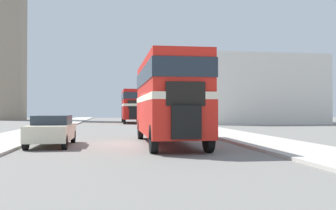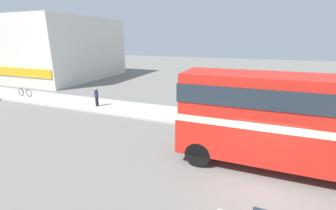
{
  "view_description": "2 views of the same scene",
  "coord_description": "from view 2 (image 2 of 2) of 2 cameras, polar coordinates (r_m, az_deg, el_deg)",
  "views": [
    {
      "loc": [
        -0.93,
        -19.01,
        1.72
      ],
      "look_at": [
        1.74,
        -0.77,
        1.94
      ],
      "focal_mm": 40.0,
      "sensor_mm": 36.0,
      "label": 1
    },
    {
      "loc": [
        -8.14,
        0.79,
        5.48
      ],
      "look_at": [
        1.74,
        4.61,
        2.34
      ],
      "focal_mm": 24.0,
      "sensor_mm": 36.0,
      "label": 2
    }
  ],
  "objects": [
    {
      "name": "ground_plane",
      "position": [
        9.84,
        23.22,
        -18.83
      ],
      "size": [
        120.0,
        120.0,
        0.0
      ],
      "primitive_type": "plane",
      "color": "slate"
    },
    {
      "name": "sidewalk_right",
      "position": [
        15.87,
        22.72,
        -4.81
      ],
      "size": [
        3.5,
        120.0,
        0.12
      ],
      "color": "#B7B2A8",
      "rests_on": "ground_plane"
    },
    {
      "name": "double_decker_bus",
      "position": [
        10.45,
        28.86,
        -2.43
      ],
      "size": [
        2.52,
        9.35,
        4.1
      ],
      "color": "red",
      "rests_on": "ground_plane"
    },
    {
      "name": "pedestrian_walking",
      "position": [
        19.28,
        -17.72,
        2.25
      ],
      "size": [
        0.31,
        0.31,
        1.54
      ],
      "color": "#282833",
      "rests_on": "sidewalk_right"
    },
    {
      "name": "bicycle_on_pavement",
      "position": [
        25.73,
        -32.56,
        2.7
      ],
      "size": [
        0.05,
        1.76,
        0.78
      ],
      "color": "black",
      "rests_on": "sidewalk_right"
    },
    {
      "name": "shop_building_block",
      "position": [
        35.47,
        -24.57,
        12.82
      ],
      "size": [
        14.44,
        10.17,
        8.17
      ],
      "color": "silver",
      "rests_on": "ground_plane"
    }
  ]
}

